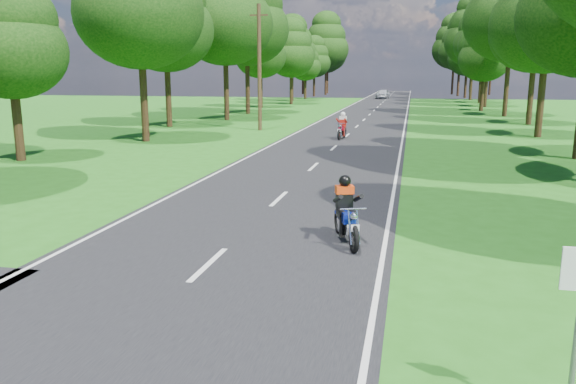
# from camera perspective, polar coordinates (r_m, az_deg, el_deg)

# --- Properties ---
(ground) EXTENTS (160.00, 160.00, 0.00)m
(ground) POSITION_cam_1_polar(r_m,az_deg,el_deg) (9.42, -12.39, -11.22)
(ground) COLOR #226216
(ground) RESTS_ON ground
(main_road) EXTENTS (7.00, 140.00, 0.02)m
(main_road) POSITION_cam_1_polar(r_m,az_deg,el_deg) (58.07, 8.73, 8.18)
(main_road) COLOR black
(main_road) RESTS_ON ground
(road_markings) EXTENTS (7.40, 140.00, 0.01)m
(road_markings) POSITION_cam_1_polar(r_m,az_deg,el_deg) (56.21, 8.46, 8.08)
(road_markings) COLOR silver
(road_markings) RESTS_ON main_road
(treeline) EXTENTS (40.00, 115.35, 14.78)m
(treeline) POSITION_cam_1_polar(r_m,az_deg,el_deg) (68.09, 10.78, 15.59)
(treeline) COLOR black
(treeline) RESTS_ON ground
(telegraph_pole) EXTENTS (1.20, 0.26, 8.00)m
(telegraph_pole) POSITION_cam_1_polar(r_m,az_deg,el_deg) (37.13, -2.92, 12.54)
(telegraph_pole) COLOR #382616
(telegraph_pole) RESTS_ON ground
(rider_near_blue) EXTENTS (1.15, 1.86, 1.47)m
(rider_near_blue) POSITION_cam_1_polar(r_m,az_deg,el_deg) (12.29, 5.95, -1.79)
(rider_near_blue) COLOR #0D1F98
(rider_near_blue) RESTS_ON main_road
(rider_far_red) EXTENTS (0.75, 1.87, 1.52)m
(rider_far_red) POSITION_cam_1_polar(r_m,az_deg,el_deg) (32.28, 5.52, 6.75)
(rider_far_red) COLOR #B40D23
(rider_far_red) RESTS_ON main_road
(distant_car) EXTENTS (2.21, 4.37, 1.43)m
(distant_car) POSITION_cam_1_polar(r_m,az_deg,el_deg) (85.97, 9.62, 9.80)
(distant_car) COLOR silver
(distant_car) RESTS_ON main_road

